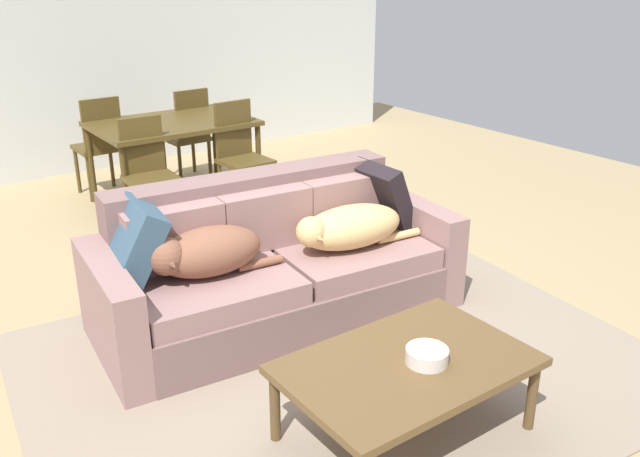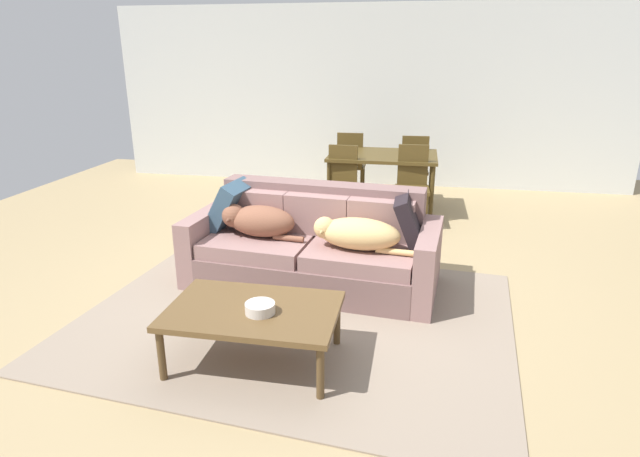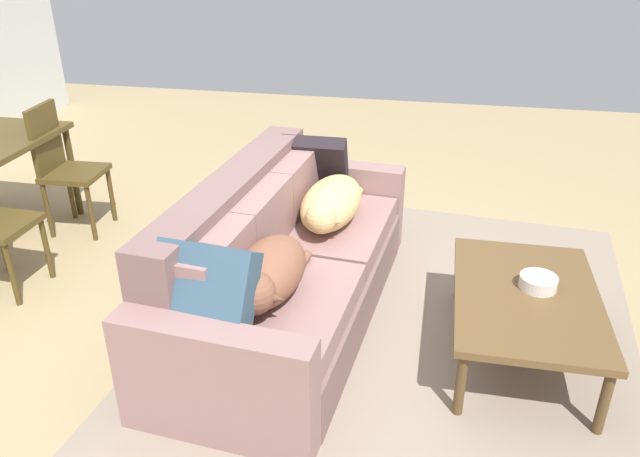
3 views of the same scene
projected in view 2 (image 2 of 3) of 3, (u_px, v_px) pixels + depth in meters
ground_plane at (317, 285)px, 4.79m from camera, size 10.00×10.00×0.00m
back_partition at (367, 97)px, 8.08m from camera, size 8.00×0.12×2.70m
area_rug at (296, 317)px, 4.20m from camera, size 3.57×2.93×0.01m
couch at (314, 248)px, 4.76m from camera, size 2.30×1.14×0.87m
dog_on_left_cushion at (257, 221)px, 4.69m from camera, size 0.78×0.39×0.28m
dog_on_right_cushion at (356, 233)px, 4.40m from camera, size 0.86×0.41×0.26m
throw_pillow_by_left_arm at (229, 205)px, 4.93m from camera, size 0.41×0.50×0.48m
throw_pillow_by_right_arm at (410, 222)px, 4.48m from camera, size 0.28×0.45×0.46m
coffee_table at (253, 313)px, 3.50m from camera, size 1.14×0.74×0.41m
bowl_on_coffee_table at (260, 308)px, 3.41m from camera, size 0.20×0.20×0.07m
dining_table at (383, 159)px, 6.80m from camera, size 1.38×0.96×0.76m
dining_chair_near_left at (341, 180)px, 6.45m from camera, size 0.42×0.42×0.93m
dining_chair_near_right at (412, 182)px, 6.28m from camera, size 0.42×0.42×0.97m
dining_chair_far_left at (351, 162)px, 7.45m from camera, size 0.41×0.41×0.95m
dining_chair_far_right at (414, 166)px, 7.28m from camera, size 0.42×0.42×0.94m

